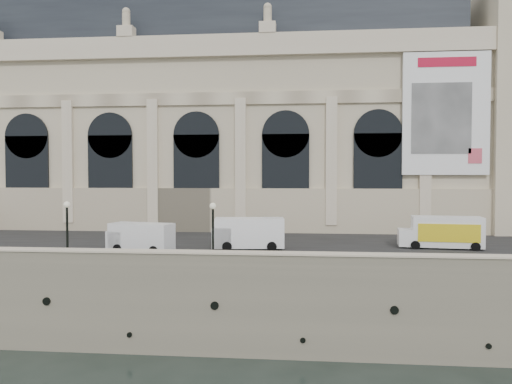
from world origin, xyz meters
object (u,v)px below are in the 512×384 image
(van_c, at_px, (245,233))
(box_truck, at_px, (442,233))
(van_b, at_px, (138,237))
(lamp_right, at_px, (213,234))
(lamp_left, at_px, (67,233))

(van_c, distance_m, box_truck, 17.33)
(van_b, distance_m, lamp_right, 9.36)
(van_b, height_order, lamp_right, lamp_right)
(van_c, xyz_separation_m, box_truck, (17.20, 2.14, 0.02))
(box_truck, xyz_separation_m, lamp_right, (-18.56, -9.99, 0.82))
(box_truck, bearing_deg, lamp_left, -161.01)
(van_b, bearing_deg, lamp_left, -120.63)
(van_b, relative_size, box_truck, 0.80)
(lamp_right, bearing_deg, lamp_left, -179.38)
(lamp_left, xyz_separation_m, lamp_right, (10.82, 0.12, -0.02))
(van_b, relative_size, lamp_left, 1.27)
(van_c, distance_m, lamp_left, 14.58)
(lamp_right, bearing_deg, van_c, 80.13)
(box_truck, bearing_deg, van_b, -170.41)
(van_b, bearing_deg, van_c, 14.35)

